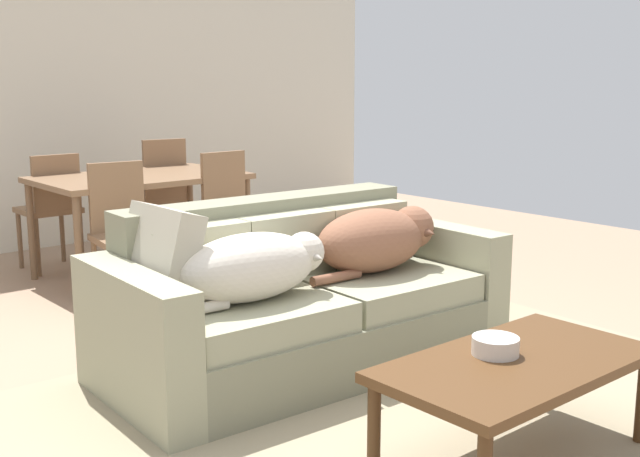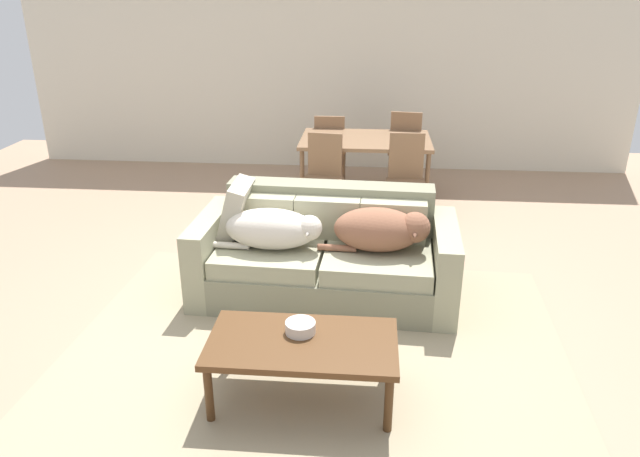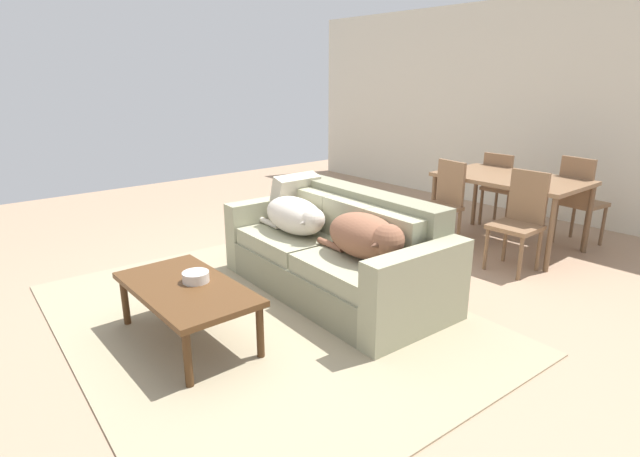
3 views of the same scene
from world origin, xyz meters
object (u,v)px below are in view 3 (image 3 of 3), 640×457
Objects in this scene: dog_on_right_cushion at (366,236)px; dining_table at (511,183)px; dog_on_left_cushion at (296,216)px; coffee_table at (186,292)px; dining_chair_far_right at (579,197)px; dining_chair_near_right at (520,217)px; throw_pillow_by_left_arm at (294,199)px; dining_chair_far_left at (501,185)px; dining_chair_near_left at (442,200)px; bowl_on_coffee_table at (196,277)px; couch at (339,255)px.

dog_on_right_cushion is 0.59× the size of dining_table.
dog_on_right_cushion is at bearing 4.92° from dog_on_left_cushion.
coffee_table is 1.16× the size of dining_chair_far_right.
dining_chair_near_right is 0.97× the size of dining_chair_far_right.
throw_pillow_by_left_arm is 0.49× the size of dining_chair_near_right.
dining_chair_near_right reaches higher than dining_chair_far_left.
bowl_on_coffee_table is at bearing -79.92° from dining_chair_near_left.
dog_on_right_cushion reaches higher than coffee_table.
dining_chair_far_right is (0.81, 4.00, 0.08)m from bowl_on_coffee_table.
coffee_table is (0.35, -1.20, -0.24)m from dog_on_left_cushion.
dog_on_left_cushion is 0.61× the size of dining_table.
throw_pillow_by_left_arm is (-1.17, 0.22, 0.04)m from dog_on_right_cushion.
coffee_table is (-0.03, -1.36, 0.04)m from couch.
dining_chair_far_right is at bearing 86.44° from dog_on_right_cushion.
couch is 2.23m from dining_table.
dog_on_right_cushion is at bearing -63.05° from dining_chair_near_left.
bowl_on_coffee_table is 4.09m from dining_chair_far_right.
dog_on_left_cushion is (-0.39, -0.15, 0.28)m from couch.
coffee_table is at bearing -88.64° from couch.
throw_pillow_by_left_arm is 2.32m from dining_table.
dining_table is 0.75m from dining_chair_far_right.
dog_on_right_cushion is 1.19m from throw_pillow_by_left_arm.
dining_chair_near_left is at bearing 98.32° from couch.
dining_chair_far_left reaches higher than dog_on_right_cushion.
dog_on_right_cushion reaches higher than bowl_on_coffee_table.
dog_on_right_cushion is at bearing 91.48° from dining_chair_far_right.
couch is 1.78m from dining_chair_near_right.
dining_chair_far_right reaches higher than dog_on_right_cushion.
bowl_on_coffee_table is at bearing -89.66° from couch.
dog_on_right_cushion is 2.31m from dining_table.
dining_chair_far_right is at bearing 78.63° from bowl_on_coffee_table.
dog_on_left_cushion is at bearing 76.31° from dining_chair_far_right.
coffee_table is 3.56m from dining_table.
dining_table is 1.60× the size of dining_chair_far_left.
dining_chair_near_right reaches higher than dining_table.
dining_chair_near_left is at bearing 59.03° from dining_chair_far_right.
bowl_on_coffee_table is at bearing -110.32° from dog_on_right_cushion.
dining_table is at bearing 85.05° from coffee_table.
bowl_on_coffee_table is at bearing 90.54° from dining_chair_far_left.
dining_chair_far_left is (-0.13, 4.11, 0.14)m from coffee_table.
dining_chair_far_left is (-0.01, 1.15, 0.00)m from dining_chair_near_left.
throw_pillow_by_left_arm reaches higher than dog_on_left_cushion.
dining_chair_far_left is at bearing 88.40° from dog_on_left_cushion.
dining_chair_near_right reaches higher than bowl_on_coffee_table.
throw_pillow_by_left_arm is 2.72m from dining_chair_far_left.
dining_table is at bearing 61.34° from dining_chair_near_left.
coffee_table is 2.97m from dining_chair_near_left.
dining_chair_far_right is at bearing 60.60° from throw_pillow_by_left_arm.
coffee_table is at bearing -79.58° from dining_chair_near_left.
dining_table is at bearing 127.22° from dining_chair_near_right.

